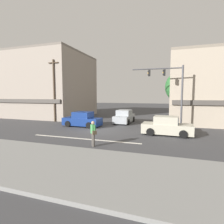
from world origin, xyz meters
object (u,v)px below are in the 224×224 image
object	(u,v)px
utility_pole_near_left	(54,90)
sedan_crossing_center	(82,120)
utility_pole_far_right	(187,92)
traffic_light_mast	(172,87)
sedan_waiting_far	(124,117)
street_tree	(182,87)
sedan_crossing_leftbound	(167,126)
pedestrian_foreground_with_bag	(93,132)

from	to	relation	value
utility_pole_near_left	sedan_crossing_center	xyz separation A→B (m)	(5.04, -2.09, -3.34)
utility_pole_far_right	sedan_crossing_center	distance (m)	12.52
traffic_light_mast	sedan_waiting_far	distance (m)	6.84
utility_pole_near_left	traffic_light_mast	world-z (taller)	utility_pole_near_left
sedan_crossing_center	traffic_light_mast	bearing A→B (deg)	8.37
traffic_light_mast	sedan_waiting_far	bearing A→B (deg)	154.79
street_tree	utility_pole_far_right	xyz separation A→B (m)	(0.62, 0.16, -0.65)
street_tree	sedan_crossing_center	world-z (taller)	street_tree
sedan_crossing_leftbound	pedestrian_foreground_with_bag	world-z (taller)	pedestrian_foreground_with_bag
utility_pole_near_left	sedan_crossing_leftbound	xyz separation A→B (m)	(13.75, -3.52, -3.34)
street_tree	traffic_light_mast	distance (m)	4.24
traffic_light_mast	street_tree	bearing A→B (deg)	73.94
utility_pole_far_right	sedan_crossing_leftbound	xyz separation A→B (m)	(-2.11, -6.99, -2.98)
street_tree	utility_pole_near_left	distance (m)	15.60
utility_pole_far_right	traffic_light_mast	bearing A→B (deg)	-112.97
traffic_light_mast	sedan_waiting_far	xyz separation A→B (m)	(-5.34, 2.51, -3.46)
utility_pole_near_left	sedan_crossing_leftbound	bearing A→B (deg)	-14.37
street_tree	pedestrian_foreground_with_bag	xyz separation A→B (m)	(-5.98, -11.92, -3.38)
sedan_crossing_center	sedan_waiting_far	bearing A→B (deg)	46.12
utility_pole_near_left	traffic_light_mast	bearing A→B (deg)	-3.08
street_tree	utility_pole_far_right	distance (m)	0.91
sedan_crossing_center	utility_pole_far_right	bearing A→B (deg)	27.18
utility_pole_far_right	traffic_light_mast	xyz separation A→B (m)	(-1.79, -4.23, 0.49)
sedan_crossing_center	utility_pole_near_left	bearing A→B (deg)	157.51
sedan_waiting_far	pedestrian_foreground_with_bag	bearing A→B (deg)	-87.09
sedan_crossing_leftbound	utility_pole_near_left	bearing A→B (deg)	165.63
street_tree	traffic_light_mast	world-z (taller)	street_tree
street_tree	utility_pole_far_right	bearing A→B (deg)	14.50
sedan_waiting_far	utility_pole_near_left	bearing A→B (deg)	-168.64
street_tree	utility_pole_near_left	xyz separation A→B (m)	(-15.24, -3.31, -0.28)
sedan_waiting_far	sedan_crossing_leftbound	bearing A→B (deg)	-46.43
utility_pole_near_left	sedan_waiting_far	distance (m)	9.51
utility_pole_far_right	pedestrian_foreground_with_bag	distance (m)	14.04
sedan_crossing_leftbound	sedan_crossing_center	bearing A→B (deg)	170.64
street_tree	sedan_waiting_far	bearing A→B (deg)	-166.56
street_tree	sedan_waiting_far	size ratio (longest dim) A/B	1.50
sedan_crossing_leftbound	pedestrian_foreground_with_bag	size ratio (longest dim) A/B	2.49
sedan_crossing_center	sedan_crossing_leftbound	world-z (taller)	same
sedan_crossing_center	sedan_waiting_far	size ratio (longest dim) A/B	1.01
utility_pole_near_left	sedan_crossing_center	distance (m)	6.40
utility_pole_near_left	sedan_crossing_center	size ratio (longest dim) A/B	1.87
sedan_waiting_far	sedan_crossing_center	bearing A→B (deg)	-133.88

